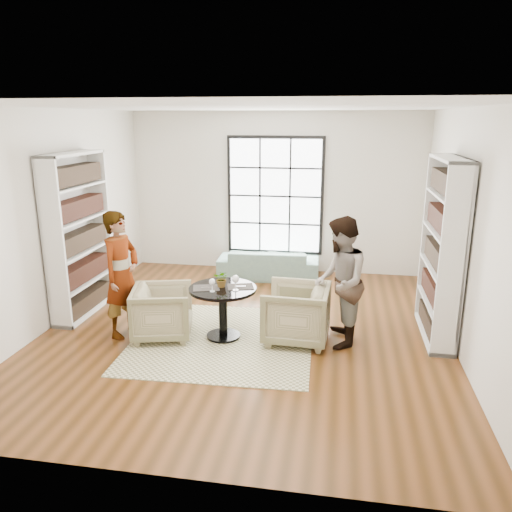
% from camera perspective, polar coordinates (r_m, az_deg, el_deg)
% --- Properties ---
extents(ground, '(6.00, 6.00, 0.00)m').
position_cam_1_polar(ground, '(7.04, -1.15, -8.53)').
color(ground, brown).
extents(room_shell, '(6.00, 6.01, 6.00)m').
position_cam_1_polar(room_shell, '(7.15, -0.39, 2.48)').
color(room_shell, silver).
rests_on(room_shell, ground).
extents(rug, '(2.45, 2.45, 0.01)m').
position_cam_1_polar(rug, '(6.79, -3.81, -9.47)').
color(rug, beige).
rests_on(rug, ground).
extents(pedestal_table, '(0.89, 0.89, 0.71)m').
position_cam_1_polar(pedestal_table, '(6.66, -3.81, -5.19)').
color(pedestal_table, black).
rests_on(pedestal_table, ground).
extents(sofa, '(1.87, 0.81, 0.54)m').
position_cam_1_polar(sofa, '(9.23, 1.43, -0.86)').
color(sofa, '#739A97').
rests_on(sofa, ground).
extents(armchair_left, '(0.94, 0.92, 0.71)m').
position_cam_1_polar(armchair_left, '(6.85, -10.62, -6.31)').
color(armchair_left, '#C2AB8A').
rests_on(armchair_left, ground).
extents(armchair_right, '(0.89, 0.86, 0.77)m').
position_cam_1_polar(armchair_right, '(6.63, 4.59, -6.55)').
color(armchair_right, tan).
rests_on(armchair_right, ground).
extents(person_left, '(0.55, 0.71, 1.71)m').
position_cam_1_polar(person_left, '(6.89, -15.13, -2.04)').
color(person_left, gray).
rests_on(person_left, ground).
extents(person_right, '(0.67, 0.84, 1.69)m').
position_cam_1_polar(person_right, '(6.45, 9.56, -3.00)').
color(person_right, gray).
rests_on(person_right, ground).
extents(placemat_left, '(0.40, 0.35, 0.01)m').
position_cam_1_polar(placemat_left, '(6.58, -5.70, -3.65)').
color(placemat_left, '#292624').
rests_on(placemat_left, pedestal_table).
extents(placemat_right, '(0.40, 0.35, 0.01)m').
position_cam_1_polar(placemat_right, '(6.60, -1.79, -3.52)').
color(placemat_right, '#292624').
rests_on(placemat_right, pedestal_table).
extents(cutlery_left, '(0.20, 0.25, 0.01)m').
position_cam_1_polar(cutlery_left, '(6.58, -5.70, -3.59)').
color(cutlery_left, silver).
rests_on(cutlery_left, placemat_left).
extents(cutlery_right, '(0.20, 0.25, 0.01)m').
position_cam_1_polar(cutlery_right, '(6.60, -1.80, -3.47)').
color(cutlery_right, silver).
rests_on(cutlery_right, placemat_right).
extents(wine_glass_left, '(0.08, 0.08, 0.17)m').
position_cam_1_polar(wine_glass_left, '(6.41, -5.04, -3.01)').
color(wine_glass_left, silver).
rests_on(wine_glass_left, pedestal_table).
extents(wine_glass_right, '(0.10, 0.10, 0.21)m').
position_cam_1_polar(wine_glass_right, '(6.42, -2.36, -2.70)').
color(wine_glass_right, silver).
rests_on(wine_glass_right, pedestal_table).
extents(flower_centerpiece, '(0.22, 0.19, 0.23)m').
position_cam_1_polar(flower_centerpiece, '(6.58, -3.90, -2.60)').
color(flower_centerpiece, gray).
rests_on(flower_centerpiece, pedestal_table).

